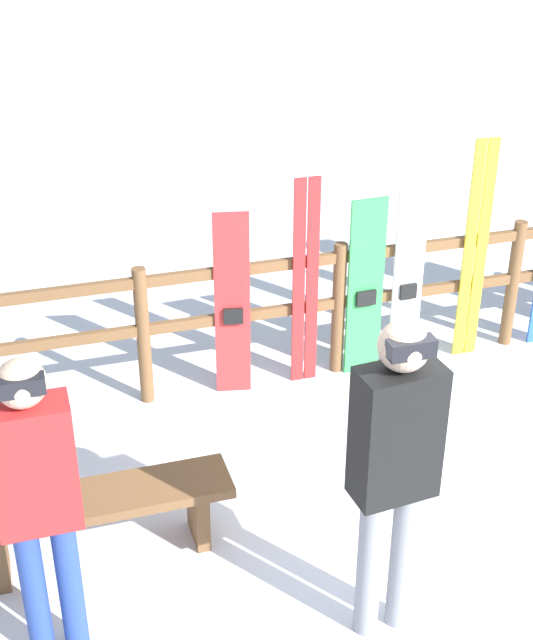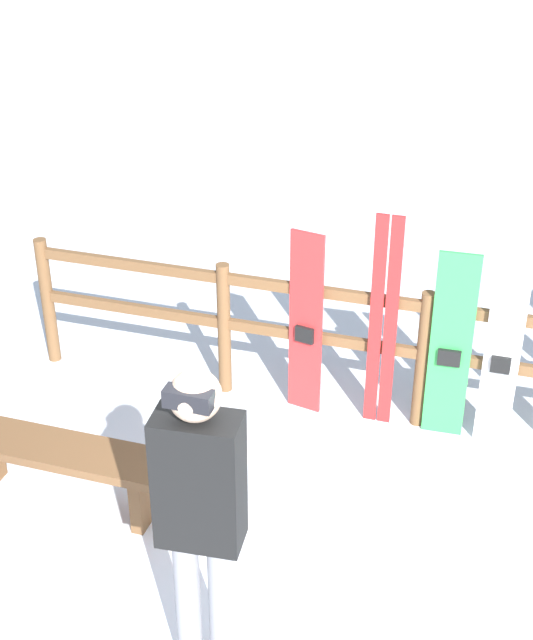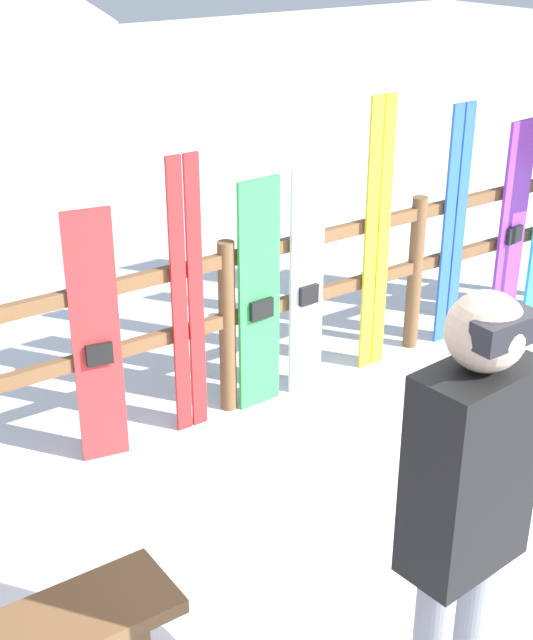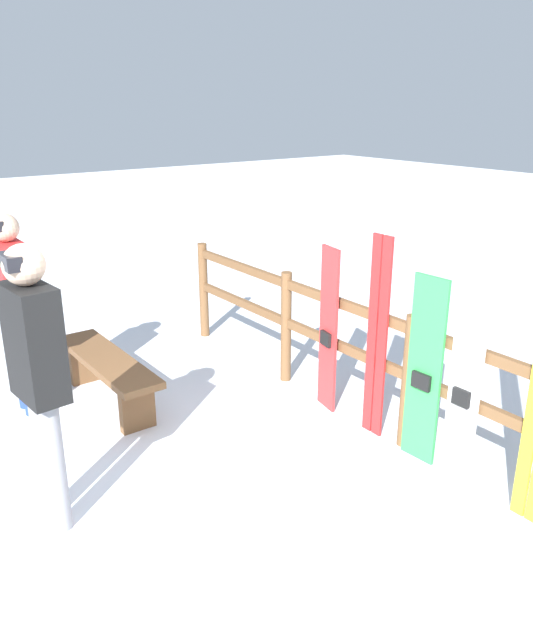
# 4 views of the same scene
# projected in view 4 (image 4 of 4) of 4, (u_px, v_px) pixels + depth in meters

# --- Properties ---
(ground_plane) EXTENTS (40.00, 40.00, 0.00)m
(ground_plane) POSITION_uv_depth(u_px,v_px,m) (203.00, 536.00, 3.88)
(ground_plane) COLOR white
(fence) EXTENTS (6.08, 0.10, 1.07)m
(fence) POSITION_uv_depth(u_px,v_px,m) (409.00, 369.00, 4.69)
(fence) COLOR brown
(fence) RESTS_ON ground
(bench) EXTENTS (1.51, 0.36, 0.45)m
(bench) POSITION_uv_depth(u_px,v_px,m) (108.00, 369.00, 5.45)
(bench) COLOR brown
(bench) RESTS_ON ground
(person_red) EXTENTS (0.38, 0.23, 1.72)m
(person_red) POSITION_uv_depth(u_px,v_px,m) (15.00, 298.00, 5.11)
(person_red) COLOR navy
(person_red) RESTS_ON ground
(person_black) EXTENTS (0.42, 0.26, 1.81)m
(person_black) POSITION_uv_depth(u_px,v_px,m) (37.00, 367.00, 3.66)
(person_black) COLOR gray
(person_black) RESTS_ON ground
(snowboard_red) EXTENTS (0.26, 0.09, 1.43)m
(snowboard_red) POSITION_uv_depth(u_px,v_px,m) (328.00, 331.00, 5.27)
(snowboard_red) COLOR red
(snowboard_red) RESTS_ON ground
(ski_pair_red) EXTENTS (0.19, 0.02, 1.63)m
(ski_pair_red) POSITION_uv_depth(u_px,v_px,m) (377.00, 339.00, 4.82)
(ski_pair_red) COLOR red
(ski_pair_red) RESTS_ON ground
(snowboard_green) EXTENTS (0.29, 0.06, 1.42)m
(snowboard_green) POSITION_uv_depth(u_px,v_px,m) (424.00, 372.00, 4.49)
(snowboard_green) COLOR green
(snowboard_green) RESTS_ON ground
(snowboard_white) EXTENTS (0.24, 0.06, 1.44)m
(snowboard_white) POSITION_uv_depth(u_px,v_px,m) (464.00, 388.00, 4.23)
(snowboard_white) COLOR white
(snowboard_white) RESTS_ON ground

